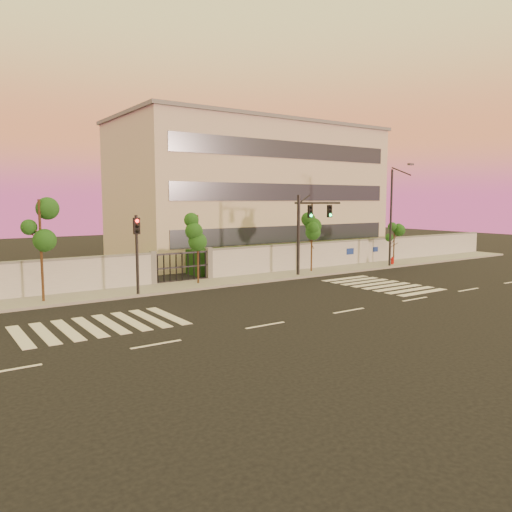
# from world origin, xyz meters

# --- Properties ---
(ground) EXTENTS (120.00, 120.00, 0.00)m
(ground) POSITION_xyz_m (0.00, 0.00, 0.00)
(ground) COLOR black
(ground) RESTS_ON ground
(sidewalk) EXTENTS (60.00, 3.00, 0.15)m
(sidewalk) POSITION_xyz_m (0.00, 10.50, 0.07)
(sidewalk) COLOR gray
(sidewalk) RESTS_ON ground
(perimeter_wall) EXTENTS (60.00, 0.36, 2.20)m
(perimeter_wall) POSITION_xyz_m (0.10, 12.00, 1.07)
(perimeter_wall) COLOR #AEB1B6
(perimeter_wall) RESTS_ON ground
(hedge_row) EXTENTS (41.00, 4.25, 1.80)m
(hedge_row) POSITION_xyz_m (1.17, 14.74, 0.82)
(hedge_row) COLOR black
(hedge_row) RESTS_ON ground
(institutional_building) EXTENTS (24.40, 12.40, 12.25)m
(institutional_building) POSITION_xyz_m (9.00, 21.99, 6.16)
(institutional_building) COLOR beige
(institutional_building) RESTS_ON ground
(road_markings) EXTENTS (57.00, 7.62, 0.02)m
(road_markings) POSITION_xyz_m (-1.58, 3.76, 0.01)
(road_markings) COLOR silver
(road_markings) RESTS_ON ground
(street_tree_c) EXTENTS (1.62, 1.29, 5.40)m
(street_tree_c) POSITION_xyz_m (-11.82, 10.22, 3.97)
(street_tree_c) COLOR #382314
(street_tree_c) RESTS_ON ground
(street_tree_d) EXTENTS (1.54, 1.22, 4.43)m
(street_tree_d) POSITION_xyz_m (-2.55, 10.65, 3.26)
(street_tree_d) COLOR #382314
(street_tree_d) RESTS_ON ground
(street_tree_e) EXTENTS (1.50, 1.19, 5.13)m
(street_tree_e) POSITION_xyz_m (6.88, 10.70, 3.77)
(street_tree_e) COLOR #382314
(street_tree_e) RESTS_ON ground
(street_tree_f) EXTENTS (1.30, 1.03, 3.44)m
(street_tree_f) POSITION_xyz_m (15.43, 10.24, 2.54)
(street_tree_f) COLOR #382314
(street_tree_f) RESTS_ON ground
(traffic_signal_main) EXTENTS (3.55, 1.17, 5.70)m
(traffic_signal_main) POSITION_xyz_m (5.61, 9.81, 3.61)
(traffic_signal_main) COLOR black
(traffic_signal_main) RESTS_ON ground
(traffic_signal_secondary) EXTENTS (0.35, 0.34, 4.54)m
(traffic_signal_secondary) POSITION_xyz_m (-7.08, 9.24, 2.88)
(traffic_signal_secondary) COLOR black
(traffic_signal_secondary) RESTS_ON ground
(streetlight_east) EXTENTS (0.48, 1.95, 8.11)m
(streetlight_east) POSITION_xyz_m (14.03, 9.29, 4.38)
(streetlight_east) COLOR black
(streetlight_east) RESTS_ON ground
(fire_hydrant) EXTENTS (0.29, 0.28, 0.75)m
(fire_hydrant) POSITION_xyz_m (14.90, 9.91, 0.37)
(fire_hydrant) COLOR #AB100B
(fire_hydrant) RESTS_ON ground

